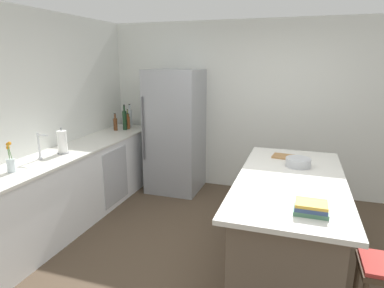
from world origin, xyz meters
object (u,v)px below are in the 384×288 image
Objects in this scene: wine_bottle at (125,120)px; soda_bottle at (130,117)px; flower_vase at (11,163)px; paper_towel_roll at (62,142)px; cookbook_stack at (311,208)px; kitchen_island at (288,222)px; syrup_bottle at (115,124)px; vinegar_bottle at (128,122)px; olive_oil_bottle at (128,120)px; sink_faucet at (40,146)px; mixing_bowl at (298,162)px; cutting_board at (285,157)px; refrigerator at (175,131)px.

soda_bottle is at bearing 102.17° from wine_bottle.
paper_towel_roll reaches higher than flower_vase.
wine_bottle reaches higher than cookbook_stack.
kitchen_island is at bearing -0.16° from paper_towel_roll.
soda_bottle is 0.39m from syrup_bottle.
kitchen_island is 3.08m from vinegar_bottle.
soda_bottle reaches higher than olive_oil_bottle.
sink_faucet is 1.74m from wine_bottle.
flower_vase is at bearing -157.55° from mixing_bowl.
olive_oil_bottle reaches higher than kitchen_island.
cutting_board is at bearing -22.18° from soda_bottle.
sink_faucet is at bearing -88.85° from syrup_bottle.
mixing_bowl is (-0.11, 1.13, 0.00)m from cookbook_stack.
flower_vase is 0.73m from paper_towel_roll.
cookbook_stack is at bearing -9.23° from sink_faucet.
olive_oil_bottle reaches higher than cutting_board.
vinegar_bottle is 2.65m from cutting_board.
wine_bottle is at bearing -74.64° from olive_oil_bottle.
sink_faucet is at bearing -103.42° from paper_towel_roll.
soda_bottle is at bearing 91.64° from paper_towel_roll.
cutting_board is (2.63, -0.67, -0.11)m from syrup_bottle.
olive_oil_bottle is at bearing 89.21° from sink_faucet.
mixing_bowl is (2.66, -1.07, -0.13)m from wine_bottle.
kitchen_island is 3.25m from soda_bottle.
refrigerator is at bearing 1.56° from vinegar_bottle.
syrup_bottle reaches higher than cookbook_stack.
cookbook_stack is at bearing -15.03° from paper_towel_roll.
mixing_bowl is (2.71, -1.26, -0.09)m from olive_oil_bottle.
flower_vase is 2.28m from vinegar_bottle.
paper_towel_roll is 1.65m from olive_oil_bottle.
kitchen_island is at bearing -97.87° from mixing_bowl.
olive_oil_bottle is (0.03, 1.93, -0.04)m from sink_faucet.
cookbook_stack is at bearing -0.36° from flower_vase.
soda_bottle is at bearing 146.70° from kitchen_island.
olive_oil_bottle is at bearing 148.05° from kitchen_island.
soda_bottle is at bearing 153.47° from mixing_bowl.
paper_towel_roll is 1.74m from soda_bottle.
olive_oil_bottle is at bearing 155.02° from mixing_bowl.
mixing_bowl is at bearing -19.37° from syrup_bottle.
vinegar_bottle is (-2.60, 1.56, 0.57)m from kitchen_island.
flower_vase is 2.09m from syrup_bottle.
vinegar_bottle is at bearing 140.23° from cookbook_stack.
cutting_board is (-0.14, 0.31, -0.04)m from mixing_bowl.
kitchen_island is at bearing 102.32° from cookbook_stack.
wine_bottle is (0.04, 2.18, 0.06)m from flower_vase.
vinegar_bottle is (0.07, -0.19, -0.04)m from soda_bottle.
cookbook_stack is (2.80, -0.02, -0.07)m from flower_vase.
refrigerator reaches higher than paper_towel_roll.
syrup_bottle is 1.07× the size of mixing_bowl.
soda_bottle is (-2.66, 1.75, 0.62)m from kitchen_island.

